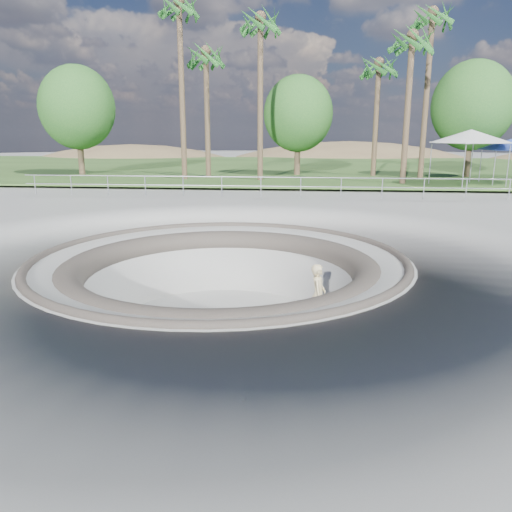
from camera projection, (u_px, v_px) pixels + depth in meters
The scene contains 18 objects.
ground at pixel (220, 257), 13.70m from camera, with size 180.00×180.00×0.00m, color gray.
skate_bowl at pixel (221, 320), 14.14m from camera, with size 14.00×14.00×4.10m.
grass_strip at pixel (283, 167), 46.48m from camera, with size 180.00×36.00×0.12m.
distant_hills at pixel (317, 208), 70.21m from camera, with size 103.20×45.00×28.60m.
safety_railing at pixel (261, 187), 25.12m from camera, with size 25.00×0.06×1.03m.
skateboard at pixel (317, 325), 13.77m from camera, with size 0.89×0.38×0.09m.
skater at pixel (318, 295), 13.56m from camera, with size 0.63×0.41×1.72m, color beige.
canopy_white at pixel (471, 136), 29.15m from camera, with size 5.92×5.92×3.25m.
canopy_blue at pixel (511, 145), 30.25m from camera, with size 5.34×5.34×2.69m.
palm_a at pixel (179, 13), 31.37m from camera, with size 2.60×2.60×11.99m.
palm_b at pixel (206, 59), 33.29m from camera, with size 2.60×2.60×9.25m.
palm_c at pixel (260, 28), 30.98m from camera, with size 2.60×2.60×10.95m.
palm_d at pixel (379, 69), 34.52m from camera, with size 2.60×2.60×8.69m.
palm_e at pixel (412, 45), 29.02m from camera, with size 2.60×2.60×9.46m.
palm_f at pixel (432, 23), 31.86m from camera, with size 2.60×2.60×11.46m.
bushy_tree_left at pixel (77, 108), 36.37m from camera, with size 5.52×5.02×7.96m.
bushy_tree_mid at pixel (298, 114), 36.27m from camera, with size 5.03×4.57×7.26m.
bushy_tree_right at pixel (473, 106), 34.15m from camera, with size 5.55×5.04×8.00m.
Camera 1 is at (2.35, -13.12, 3.33)m, focal length 35.00 mm.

